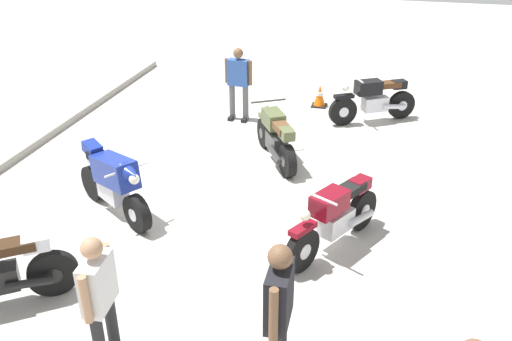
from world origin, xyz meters
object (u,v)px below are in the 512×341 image
Objects in this scene: motorcycle_olive_vintage at (276,137)px; traffic_cone at (320,96)px; motorcycle_blue_sportbike at (114,181)px; motorcycle_black_cruiser at (374,100)px; person_in_white_shirt at (100,296)px; motorcycle_maroon_cruiser at (335,217)px; person_in_blue_shirt at (239,80)px; person_in_black_shirt at (279,309)px.

traffic_cone is at bearing -37.71° from motorcycle_olive_vintage.
motorcycle_black_cruiser is at bearing 87.42° from motorcycle_blue_sportbike.
motorcycle_olive_vintage is 1.06× the size of person_in_white_shirt.
motorcycle_maroon_cruiser is at bearing 56.78° from motorcycle_black_cruiser.
motorcycle_maroon_cruiser reaches higher than motorcycle_olive_vintage.
person_in_white_shirt is 1.01× the size of person_in_blue_shirt.
motorcycle_olive_vintage is at bearing 100.74° from person_in_black_shirt.
person_in_white_shirt reaches higher than motorcycle_olive_vintage.
motorcycle_olive_vintage is 3.28m from motorcycle_blue_sportbike.
person_in_blue_shirt is at bearing -119.82° from motorcycle_maroon_cruiser.
motorcycle_black_cruiser is (5.06, -3.76, -0.07)m from motorcycle_blue_sportbike.
motorcycle_olive_vintage is at bearing -122.01° from motorcycle_maroon_cruiser.
person_in_white_shirt is at bearing 43.01° from motorcycle_black_cruiser.
motorcycle_blue_sportbike reaches higher than motorcycle_black_cruiser.
person_in_blue_shirt is at bearing 128.62° from traffic_cone.
person_in_blue_shirt is (4.53, 2.71, 0.42)m from motorcycle_maroon_cruiser.
traffic_cone is at bearing 133.85° from person_in_blue_shirt.
motorcycle_maroon_cruiser is 3.55× the size of traffic_cone.
traffic_cone is (3.21, -0.39, -0.23)m from motorcycle_olive_vintage.
person_in_white_shirt is (-5.47, 0.67, 0.46)m from motorcycle_olive_vintage.
motorcycle_olive_vintage is 3.24m from traffic_cone.
motorcycle_black_cruiser is at bearing -153.50° from motorcycle_maroon_cruiser.
traffic_cone is (8.69, -1.06, -0.69)m from person_in_white_shirt.
person_in_blue_shirt reaches higher than motorcycle_blue_sportbike.
motorcycle_blue_sportbike reaches higher than motorcycle_maroon_cruiser.
person_in_black_shirt is at bearing 161.71° from motorcycle_olive_vintage.
person_in_blue_shirt is (4.44, -0.80, 0.34)m from motorcycle_blue_sportbike.
motorcycle_olive_vintage is at bearing 173.16° from traffic_cone.
person_in_blue_shirt is at bearing 113.80° from motorcycle_blue_sportbike.
motorcycle_olive_vintage is 0.94× the size of motorcycle_black_cruiser.
traffic_cone is at bearing 93.51° from person_in_black_shirt.
motorcycle_maroon_cruiser is 5.29m from person_in_blue_shirt.
motorcycle_maroon_cruiser is at bearing 82.55° from person_in_black_shirt.
motorcycle_maroon_cruiser is at bearing -169.72° from traffic_cone.
motorcycle_olive_vintage is (2.63, 1.45, -0.03)m from motorcycle_maroon_cruiser.
motorcycle_maroon_cruiser is at bearing 32.58° from motorcycle_blue_sportbike.
person_in_black_shirt is at bearing 24.04° from person_in_blue_shirt.
motorcycle_blue_sportbike is 6.30m from motorcycle_black_cruiser.
motorcycle_blue_sportbike is 3.26m from person_in_white_shirt.
motorcycle_black_cruiser is 1.05× the size of person_in_black_shirt.
motorcycle_olive_vintage is at bearing 39.07° from person_in_blue_shirt.
motorcycle_blue_sportbike is 0.93× the size of motorcycle_black_cruiser.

